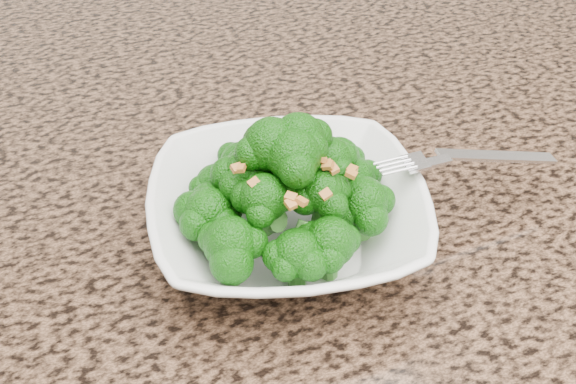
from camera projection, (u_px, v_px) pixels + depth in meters
name	position (u px, v px, depth m)	size (l,w,h in m)	color
granite_counter	(247.00, 195.00, 0.65)	(1.64, 1.04, 0.03)	brown
bowl	(288.00, 216.00, 0.56)	(0.21, 0.21, 0.05)	white
broccoli_pile	(288.00, 150.00, 0.52)	(0.19, 0.19, 0.07)	#135F0A
garlic_topping	(288.00, 103.00, 0.49)	(0.11, 0.11, 0.01)	#C77C30
fork	(441.00, 160.00, 0.56)	(0.18, 0.03, 0.01)	silver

